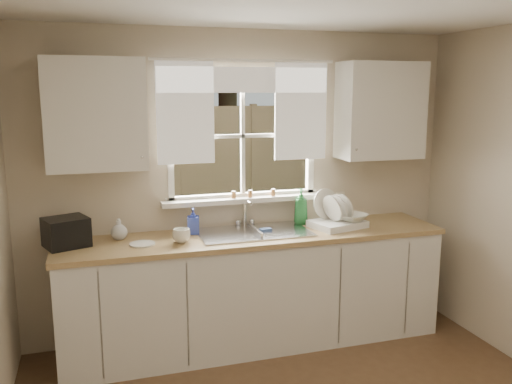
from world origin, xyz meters
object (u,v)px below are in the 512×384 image
object	(u,v)px
dish_rack	(337,219)
soap_bottle_a	(301,207)
cup	(181,236)
black_appliance	(66,232)

from	to	relation	value
dish_rack	soap_bottle_a	distance (m)	0.31
cup	soap_bottle_a	bearing A→B (deg)	17.03
dish_rack	black_appliance	size ratio (longest dim) A/B	1.67
dish_rack	black_appliance	distance (m)	2.11
dish_rack	black_appliance	xyz separation A→B (m)	(-2.11, 0.07, 0.04)
dish_rack	black_appliance	bearing A→B (deg)	178.22
soap_bottle_a	black_appliance	size ratio (longest dim) A/B	1.04
black_appliance	cup	bearing A→B (deg)	-30.38
dish_rack	cup	xyz separation A→B (m)	(-1.30, -0.08, -0.02)
cup	black_appliance	size ratio (longest dim) A/B	0.46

